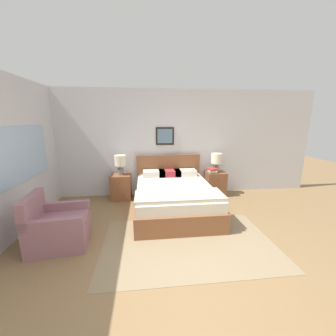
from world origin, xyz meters
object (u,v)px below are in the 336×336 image
(table_lamp_by_door, at_px, (216,160))
(bed, at_px, (174,197))
(nightstand_by_door, at_px, (215,183))
(table_lamp_near_window, at_px, (120,162))
(nightstand_near_window, at_px, (121,187))
(armchair, at_px, (57,227))

(table_lamp_by_door, bearing_deg, bed, -144.99)
(nightstand_by_door, xyz_separation_m, table_lamp_by_door, (0.01, 0.02, 0.61))
(bed, height_order, table_lamp_by_door, table_lamp_by_door)
(table_lamp_near_window, height_order, table_lamp_by_door, same)
(nightstand_by_door, height_order, table_lamp_by_door, table_lamp_by_door)
(table_lamp_by_door, bearing_deg, nightstand_near_window, -179.52)
(bed, bearing_deg, armchair, -152.55)
(nightstand_near_window, distance_m, table_lamp_near_window, 0.61)
(bed, xyz_separation_m, nightstand_by_door, (1.17, 0.81, -0.00))
(armchair, xyz_separation_m, nightstand_near_window, (0.76, 1.81, 0.02))
(table_lamp_near_window, bearing_deg, nightstand_by_door, -0.48)
(nightstand_near_window, relative_size, table_lamp_near_window, 1.29)
(nightstand_by_door, distance_m, table_lamp_by_door, 0.61)
(table_lamp_near_window, bearing_deg, armchair, -112.86)
(nightstand_near_window, bearing_deg, table_lamp_near_window, 65.43)
(bed, distance_m, table_lamp_by_door, 1.56)
(bed, bearing_deg, table_lamp_near_window, 144.62)
(nightstand_near_window, height_order, nightstand_by_door, same)
(nightstand_by_door, bearing_deg, bed, -145.48)
(nightstand_near_window, xyz_separation_m, nightstand_by_door, (2.35, 0.00, 0.00))
(table_lamp_near_window, relative_size, table_lamp_by_door, 1.00)
(table_lamp_near_window, bearing_deg, table_lamp_by_door, 0.00)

